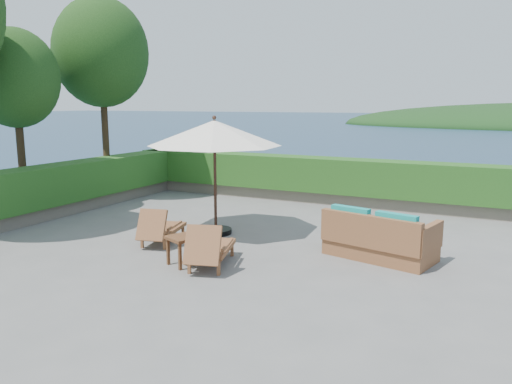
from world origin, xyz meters
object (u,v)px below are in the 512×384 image
at_px(lounge_left, 161,228).
at_px(wicker_loveseat, 379,239).
at_px(side_table, 183,241).
at_px(lounge_right, 210,247).
at_px(patio_umbrella, 214,134).

bearing_deg(lounge_left, wicker_loveseat, -0.95).
height_order(lounge_left, side_table, lounge_left).
distance_m(side_table, wicker_loveseat, 3.70).
bearing_deg(lounge_left, lounge_right, -40.10).
relative_size(side_table, wicker_loveseat, 0.31).
height_order(lounge_right, wicker_loveseat, wicker_loveseat).
distance_m(lounge_left, side_table, 1.59).
bearing_deg(lounge_right, wicker_loveseat, 18.28).
relative_size(lounge_left, wicker_loveseat, 0.69).
relative_size(lounge_left, lounge_right, 0.93).
height_order(patio_umbrella, wicker_loveseat, patio_umbrella).
bearing_deg(lounge_right, patio_umbrella, 101.21).
bearing_deg(lounge_left, side_table, -52.11).
bearing_deg(side_table, patio_umbrella, 105.83).
bearing_deg(side_table, lounge_right, 14.72).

